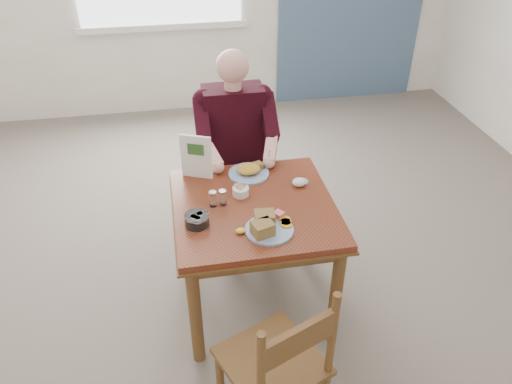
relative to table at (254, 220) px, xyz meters
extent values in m
plane|color=#695E55|center=(0.00, 0.00, -0.64)|extent=(6.00, 6.00, 0.00)
ellipsoid|color=yellow|center=(-0.11, -0.24, 0.13)|extent=(0.06, 0.05, 0.03)
ellipsoid|color=white|center=(0.29, 0.14, 0.14)|extent=(0.10, 0.09, 0.05)
cylinder|color=silver|center=(0.32, 0.17, 0.12)|extent=(0.09, 0.09, 0.01)
cube|color=white|center=(-0.40, 2.96, 0.28)|extent=(1.72, 0.04, 0.06)
cube|color=maroon|center=(0.00, 0.00, 0.09)|extent=(0.90, 0.90, 0.04)
cube|color=brown|center=(0.00, 0.00, 0.06)|extent=(0.92, 0.92, 0.01)
cylinder|color=brown|center=(-0.39, -0.39, -0.28)|extent=(0.07, 0.07, 0.71)
cylinder|color=brown|center=(0.39, -0.39, -0.28)|extent=(0.07, 0.07, 0.71)
cylinder|color=brown|center=(-0.39, 0.39, -0.28)|extent=(0.07, 0.07, 0.71)
cylinder|color=brown|center=(0.39, 0.39, -0.28)|extent=(0.07, 0.07, 0.71)
cube|color=brown|center=(0.00, -0.39, 0.02)|extent=(0.80, 0.03, 0.08)
cube|color=brown|center=(0.00, 0.39, 0.02)|extent=(0.80, 0.03, 0.08)
cube|color=brown|center=(-0.39, 0.00, 0.02)|extent=(0.03, 0.80, 0.08)
cube|color=brown|center=(0.39, 0.00, 0.02)|extent=(0.03, 0.80, 0.08)
cylinder|color=brown|center=(-0.18, 0.57, -0.41)|extent=(0.04, 0.04, 0.45)
cylinder|color=brown|center=(0.18, 0.57, -0.41)|extent=(0.04, 0.04, 0.45)
cylinder|color=brown|center=(-0.18, 0.93, -0.41)|extent=(0.04, 0.04, 0.45)
cylinder|color=brown|center=(0.18, 0.93, -0.41)|extent=(0.04, 0.04, 0.45)
cube|color=brown|center=(0.00, 0.75, -0.17)|extent=(0.42, 0.42, 0.03)
cylinder|color=brown|center=(-0.18, 0.93, 0.06)|extent=(0.04, 0.04, 0.50)
cylinder|color=brown|center=(0.18, 0.93, 0.06)|extent=(0.04, 0.04, 0.50)
cube|color=brown|center=(0.00, 0.93, 0.16)|extent=(0.38, 0.03, 0.14)
cylinder|color=brown|center=(-0.30, -0.73, -0.41)|extent=(0.05, 0.05, 0.45)
cylinder|color=brown|center=(0.03, -0.60, -0.41)|extent=(0.05, 0.05, 0.45)
cube|color=brown|center=(-0.07, -0.83, -0.17)|extent=(0.55, 0.55, 0.03)
cylinder|color=brown|center=(-0.17, -1.07, 0.06)|extent=(0.05, 0.05, 0.50)
cylinder|color=brown|center=(0.17, -0.93, 0.06)|extent=(0.05, 0.05, 0.50)
cube|color=brown|center=(0.00, -1.00, 0.16)|extent=(0.36, 0.17, 0.14)
cube|color=gray|center=(-0.10, 0.63, -0.10)|extent=(0.13, 0.38, 0.12)
cube|color=gray|center=(0.10, 0.63, -0.10)|extent=(0.13, 0.38, 0.12)
cube|color=gray|center=(-0.10, 0.45, -0.40)|extent=(0.10, 0.10, 0.48)
cube|color=gray|center=(0.10, 0.45, -0.40)|extent=(0.10, 0.10, 0.48)
cube|color=black|center=(0.00, 0.78, 0.20)|extent=(0.40, 0.22, 0.58)
sphere|color=black|center=(-0.19, 0.78, 0.42)|extent=(0.15, 0.15, 0.15)
sphere|color=black|center=(0.19, 0.78, 0.42)|extent=(0.15, 0.15, 0.15)
cylinder|color=tan|center=(0.00, 0.76, 0.51)|extent=(0.11, 0.11, 0.08)
sphere|color=tan|center=(0.00, 0.76, 0.64)|extent=(0.21, 0.21, 0.21)
cube|color=black|center=(-0.22, 0.67, 0.32)|extent=(0.09, 0.29, 0.27)
cube|color=black|center=(0.22, 0.67, 0.32)|extent=(0.09, 0.29, 0.27)
sphere|color=black|center=(-0.22, 0.55, 0.22)|extent=(0.09, 0.09, 0.09)
sphere|color=black|center=(0.22, 0.55, 0.22)|extent=(0.09, 0.09, 0.09)
cube|color=tan|center=(-0.19, 0.46, 0.19)|extent=(0.14, 0.23, 0.14)
cube|color=tan|center=(0.19, 0.46, 0.19)|extent=(0.14, 0.23, 0.14)
sphere|color=tan|center=(-0.16, 0.37, 0.15)|extent=(0.08, 0.08, 0.08)
sphere|color=tan|center=(0.16, 0.37, 0.15)|extent=(0.08, 0.08, 0.08)
cylinder|color=silver|center=(0.16, 0.37, 0.20)|extent=(0.01, 0.05, 0.12)
cylinder|color=white|center=(0.04, -0.25, 0.12)|extent=(0.29, 0.29, 0.01)
cube|color=tan|center=(-0.01, -0.28, 0.16)|extent=(0.13, 0.12, 0.07)
cube|color=tan|center=(0.02, -0.20, 0.16)|extent=(0.11, 0.10, 0.07)
cylinder|color=orange|center=(0.13, -0.23, 0.13)|extent=(0.06, 0.06, 0.01)
cylinder|color=orange|center=(0.13, -0.21, 0.13)|extent=(0.07, 0.07, 0.01)
cylinder|color=orange|center=(0.13, -0.19, 0.13)|extent=(0.08, 0.08, 0.01)
cube|color=#DE696F|center=(0.11, -0.15, 0.14)|extent=(0.07, 0.07, 0.03)
cylinder|color=white|center=(0.02, 0.31, 0.12)|extent=(0.32, 0.32, 0.01)
ellipsoid|color=gold|center=(0.02, 0.31, 0.15)|extent=(0.18, 0.16, 0.05)
cube|color=tan|center=(0.07, 0.35, 0.14)|extent=(0.11, 0.08, 0.04)
cylinder|color=white|center=(-0.06, 0.11, 0.14)|extent=(0.10, 0.10, 0.05)
cube|color=pink|center=(-0.07, 0.11, 0.17)|extent=(0.04, 0.02, 0.02)
cube|color=#6699D8|center=(-0.05, 0.12, 0.17)|extent=(0.04, 0.02, 0.02)
cube|color=#EAD159|center=(-0.06, 0.09, 0.17)|extent=(0.03, 0.03, 0.02)
cube|color=white|center=(-0.08, 0.12, 0.17)|extent=(0.03, 0.01, 0.02)
cylinder|color=white|center=(-0.23, 0.03, 0.15)|extent=(0.04, 0.04, 0.08)
cylinder|color=silver|center=(-0.23, 0.03, 0.20)|extent=(0.04, 0.04, 0.02)
cylinder|color=white|center=(-0.17, 0.03, 0.15)|extent=(0.04, 0.04, 0.08)
cylinder|color=silver|center=(-0.17, 0.03, 0.20)|extent=(0.04, 0.04, 0.02)
cylinder|color=white|center=(-0.33, -0.13, 0.14)|extent=(0.15, 0.15, 0.06)
cylinder|color=white|center=(-0.35, -0.13, 0.16)|extent=(0.04, 0.04, 0.02)
cylinder|color=white|center=(-0.31, -0.11, 0.16)|extent=(0.04, 0.04, 0.02)
cylinder|color=white|center=(-0.33, -0.15, 0.16)|extent=(0.04, 0.04, 0.02)
cube|color=white|center=(-0.29, 0.35, 0.25)|extent=(0.18, 0.09, 0.28)
cube|color=#2D5926|center=(-0.29, 0.34, 0.31)|extent=(0.09, 0.04, 0.07)
camera|label=1|loc=(-0.40, -2.24, 1.75)|focal=35.00mm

